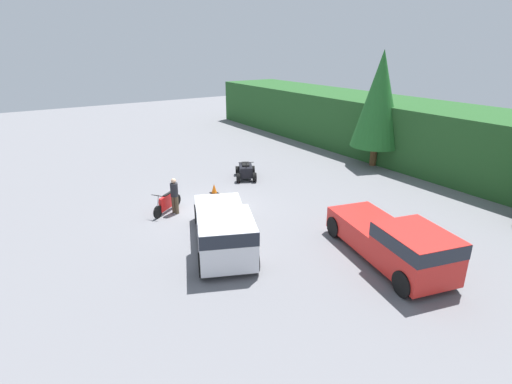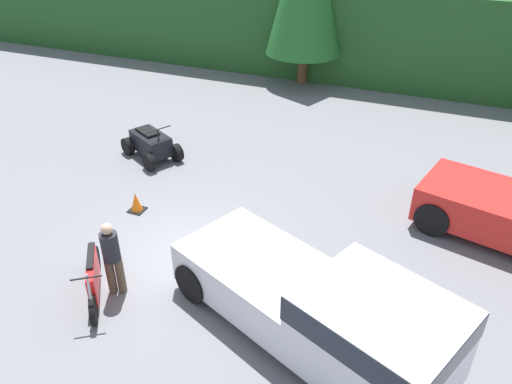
% 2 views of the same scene
% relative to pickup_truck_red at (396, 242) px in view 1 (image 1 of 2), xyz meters
% --- Properties ---
extents(ground_plane, '(80.00, 80.00, 0.00)m').
position_rel_pickup_truck_red_xyz_m(ground_plane, '(-8.29, -3.45, -0.98)').
color(ground_plane, slate).
extents(hillside_backdrop, '(44.00, 6.00, 3.98)m').
position_rel_pickup_truck_red_xyz_m(hillside_backdrop, '(-8.29, 12.55, 1.01)').
color(hillside_backdrop, '#235123').
rests_on(hillside_backdrop, ground_plane).
extents(tree_left, '(3.30, 3.30, 7.49)m').
position_rel_pickup_truck_red_xyz_m(tree_left, '(-9.45, 9.44, 3.43)').
color(tree_left, brown).
rests_on(tree_left, ground_plane).
extents(pickup_truck_red, '(6.03, 3.40, 1.83)m').
position_rel_pickup_truck_red_xyz_m(pickup_truck_red, '(0.00, 0.00, 0.00)').
color(pickup_truck_red, red).
rests_on(pickup_truck_red, ground_plane).
extents(pickup_truck_second, '(6.04, 4.11, 1.83)m').
position_rel_pickup_truck_red_xyz_m(pickup_truck_second, '(-4.44, -4.80, -0.00)').
color(pickup_truck_second, silver).
rests_on(pickup_truck_second, ground_plane).
extents(dirt_bike, '(1.39, 1.89, 1.14)m').
position_rel_pickup_truck_red_xyz_m(dirt_bike, '(-9.40, -5.25, -0.51)').
color(dirt_bike, black).
rests_on(dirt_bike, ground_plane).
extents(quad_atv, '(2.31, 1.99, 1.19)m').
position_rel_pickup_truck_red_xyz_m(quad_atv, '(-11.75, 0.69, -0.52)').
color(quad_atv, black).
rests_on(quad_atv, ground_plane).
extents(rider_person, '(0.49, 0.49, 1.78)m').
position_rel_pickup_truck_red_xyz_m(rider_person, '(-9.04, -4.99, -0.01)').
color(rider_person, brown).
rests_on(rider_person, ground_plane).
extents(traffic_cone, '(0.42, 0.42, 0.55)m').
position_rel_pickup_truck_red_xyz_m(traffic_cone, '(-10.44, -2.15, -0.72)').
color(traffic_cone, black).
rests_on(traffic_cone, ground_plane).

